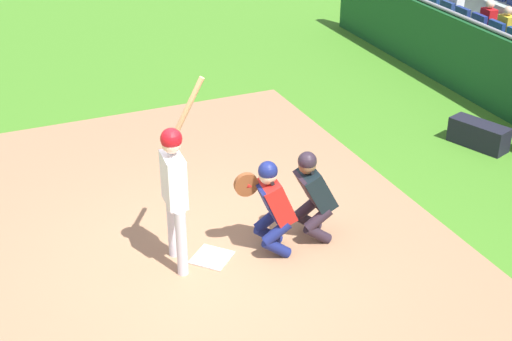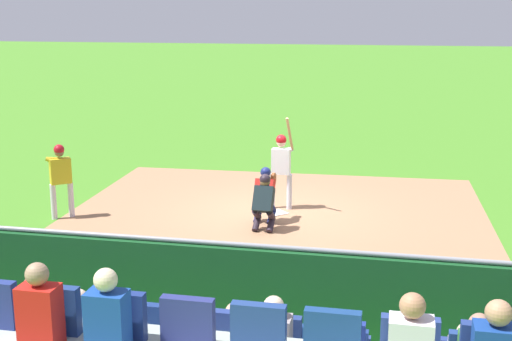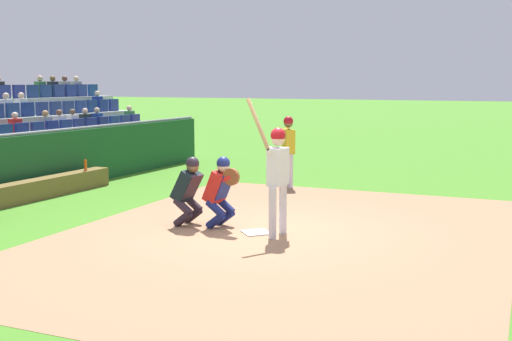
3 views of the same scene
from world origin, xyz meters
name	(u,v)px [view 1 (image 1 of 3)]	position (x,y,z in m)	size (l,w,h in m)	color
ground_plane	(212,258)	(0.00, 0.00, 0.00)	(160.00, 160.00, 0.00)	#448223
infield_dirt_patch	(173,267)	(0.00, 0.50, 0.00)	(9.79, 7.25, 0.01)	#A27553
home_plate_marker	(212,257)	(0.00, 0.00, 0.02)	(0.44, 0.44, 0.02)	white
batter_at_plate	(174,182)	(0.05, 0.41, 1.14)	(0.59, 0.61, 2.31)	silver
catcher_crouching	(271,202)	(-0.12, -0.74, 0.72)	(0.48, 0.72, 1.29)	navy
home_plate_umpire	(313,191)	(-0.03, -1.35, 0.69)	(0.48, 0.50, 1.27)	#2B1F2A
equipment_duffel_bag	(479,135)	(1.44, -5.07, 0.21)	(0.96, 0.36, 0.41)	black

